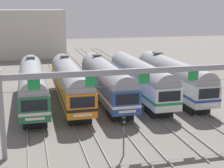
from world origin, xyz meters
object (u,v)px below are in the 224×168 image
at_px(commuter_train_white, 140,78).
at_px(yard_signal_mast, 124,129).
at_px(commuter_train_green, 32,83).
at_px(commuter_train_blue, 106,80).
at_px(catenary_gantry, 144,83).
at_px(commuter_train_orange, 70,81).
at_px(commuter_train_silver, 172,76).

height_order(commuter_train_white, yard_signal_mast, commuter_train_white).
bearing_deg(yard_signal_mast, commuter_train_green, 112.94).
bearing_deg(commuter_train_green, yard_signal_mast, -67.06).
relative_size(commuter_train_blue, catenary_gantry, 0.81).
distance_m(commuter_train_orange, commuter_train_white, 8.55).
height_order(commuter_train_blue, commuter_train_silver, same).
bearing_deg(commuter_train_orange, commuter_train_white, -0.03).
height_order(commuter_train_green, commuter_train_blue, same).
xyz_separation_m(commuter_train_blue, commuter_train_white, (4.28, -0.00, -0.00)).
relative_size(commuter_train_orange, commuter_train_white, 1.00).
relative_size(commuter_train_green, yard_signal_mast, 5.77).
xyz_separation_m(commuter_train_orange, catenary_gantry, (4.28, -13.50, 2.58)).
height_order(commuter_train_green, commuter_train_white, commuter_train_green).
relative_size(commuter_train_orange, commuter_train_blue, 1.00).
height_order(catenary_gantry, yard_signal_mast, catenary_gantry).
xyz_separation_m(commuter_train_white, yard_signal_mast, (-6.41, -15.15, -0.51)).
relative_size(commuter_train_green, commuter_train_blue, 1.00).
bearing_deg(commuter_train_orange, commuter_train_blue, 0.00).
xyz_separation_m(commuter_train_orange, yard_signal_mast, (2.14, -15.16, -0.51)).
bearing_deg(commuter_train_blue, catenary_gantry, -90.00).
bearing_deg(yard_signal_mast, commuter_train_orange, 98.03).
xyz_separation_m(commuter_train_blue, yard_signal_mast, (-2.14, -15.16, -0.51)).
bearing_deg(commuter_train_silver, commuter_train_green, 180.00).
bearing_deg(yard_signal_mast, commuter_train_white, 67.06).
height_order(commuter_train_orange, commuter_train_silver, same).
height_order(commuter_train_silver, yard_signal_mast, commuter_train_silver).
relative_size(catenary_gantry, yard_signal_mast, 7.14).
xyz_separation_m(commuter_train_green, yard_signal_mast, (6.41, -15.16, -0.51)).
bearing_deg(commuter_train_blue, commuter_train_orange, 180.00).
height_order(commuter_train_green, yard_signal_mast, commuter_train_green).
bearing_deg(commuter_train_orange, commuter_train_silver, 0.00).
distance_m(commuter_train_orange, commuter_train_silver, 12.83).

